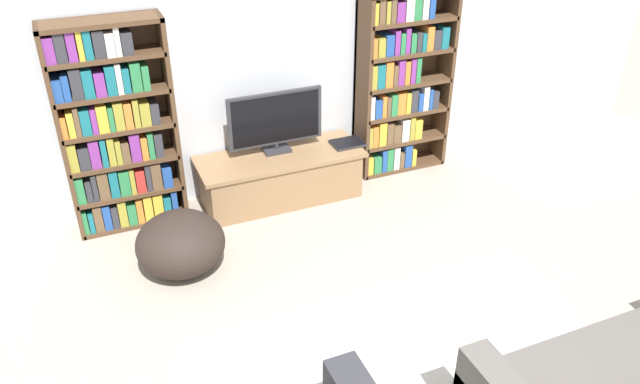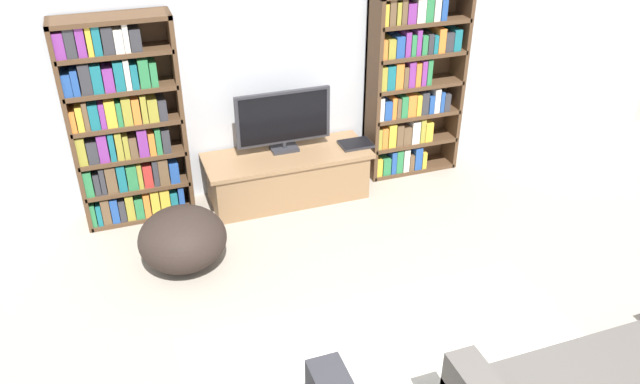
{
  "view_description": "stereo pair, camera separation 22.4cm",
  "coord_description": "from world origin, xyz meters",
  "px_view_note": "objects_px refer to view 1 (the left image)",
  "views": [
    {
      "loc": [
        -1.44,
        -0.75,
        2.96
      ],
      "look_at": [
        0.04,
        2.76,
        0.7
      ],
      "focal_mm": 35.0,
      "sensor_mm": 36.0,
      "label": 1
    },
    {
      "loc": [
        -1.23,
        -0.83,
        2.96
      ],
      "look_at": [
        0.04,
        2.76,
        0.7
      ],
      "focal_mm": 35.0,
      "sensor_mm": 36.0,
      "label": 2
    }
  ],
  "objects_px": {
    "bookshelf_right": "(399,82)",
    "laptop": "(347,143)",
    "television": "(275,121)",
    "tv_stand": "(281,177)",
    "bookshelf_left": "(115,131)",
    "beanbag_ottoman": "(181,243)"
  },
  "relations": [
    {
      "from": "bookshelf_right",
      "to": "laptop",
      "type": "distance_m",
      "value": 0.77
    },
    {
      "from": "television",
      "to": "tv_stand",
      "type": "bearing_deg",
      "value": -90.0
    },
    {
      "from": "bookshelf_left",
      "to": "bookshelf_right",
      "type": "xyz_separation_m",
      "value": [
        2.57,
        0.0,
        0.03
      ]
    },
    {
      "from": "tv_stand",
      "to": "bookshelf_left",
      "type": "bearing_deg",
      "value": 173.52
    },
    {
      "from": "laptop",
      "to": "tv_stand",
      "type": "bearing_deg",
      "value": 176.44
    },
    {
      "from": "bookshelf_left",
      "to": "beanbag_ottoman",
      "type": "distance_m",
      "value": 1.08
    },
    {
      "from": "bookshelf_left",
      "to": "television",
      "type": "relative_size",
      "value": 2.05
    },
    {
      "from": "bookshelf_left",
      "to": "tv_stand",
      "type": "relative_size",
      "value": 1.18
    },
    {
      "from": "bookshelf_left",
      "to": "laptop",
      "type": "bearing_deg",
      "value": -5.53
    },
    {
      "from": "bookshelf_right",
      "to": "laptop",
      "type": "xyz_separation_m",
      "value": [
        -0.61,
        -0.19,
        -0.43
      ]
    },
    {
      "from": "beanbag_ottoman",
      "to": "bookshelf_left",
      "type": "bearing_deg",
      "value": 108.21
    },
    {
      "from": "tv_stand",
      "to": "laptop",
      "type": "height_order",
      "value": "laptop"
    },
    {
      "from": "bookshelf_left",
      "to": "television",
      "type": "bearing_deg",
      "value": -3.04
    },
    {
      "from": "television",
      "to": "laptop",
      "type": "xyz_separation_m",
      "value": [
        0.64,
        -0.12,
        -0.28
      ]
    },
    {
      "from": "laptop",
      "to": "beanbag_ottoman",
      "type": "xyz_separation_m",
      "value": [
        -1.69,
        -0.65,
        -0.22
      ]
    },
    {
      "from": "tv_stand",
      "to": "laptop",
      "type": "distance_m",
      "value": 0.68
    },
    {
      "from": "tv_stand",
      "to": "beanbag_ottoman",
      "type": "xyz_separation_m",
      "value": [
        -1.05,
        -0.69,
        0.01
      ]
    },
    {
      "from": "tv_stand",
      "to": "television",
      "type": "height_order",
      "value": "television"
    },
    {
      "from": "bookshelf_left",
      "to": "laptop",
      "type": "xyz_separation_m",
      "value": [
        1.96,
        -0.19,
        -0.39
      ]
    },
    {
      "from": "beanbag_ottoman",
      "to": "tv_stand",
      "type": "bearing_deg",
      "value": 33.52
    },
    {
      "from": "television",
      "to": "beanbag_ottoman",
      "type": "height_order",
      "value": "television"
    },
    {
      "from": "bookshelf_left",
      "to": "beanbag_ottoman",
      "type": "bearing_deg",
      "value": -71.79
    }
  ]
}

